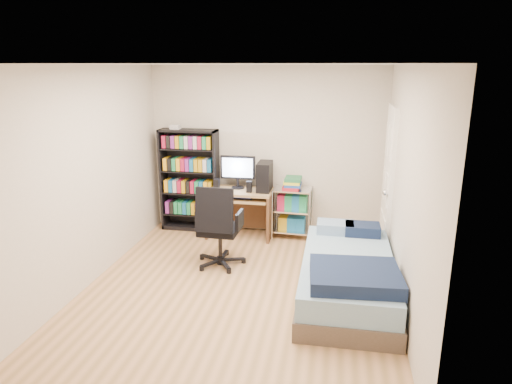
% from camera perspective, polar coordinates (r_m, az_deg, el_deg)
% --- Properties ---
extents(room, '(3.58, 4.08, 2.58)m').
position_cam_1_polar(room, '(4.94, -2.31, 1.03)').
color(room, tan).
rests_on(room, ground).
extents(media_shelf, '(0.88, 0.29, 1.63)m').
position_cam_1_polar(media_shelf, '(7.07, -8.29, 1.62)').
color(media_shelf, black).
rests_on(media_shelf, room).
extents(computer_desk, '(0.96, 0.55, 1.21)m').
position_cam_1_polar(computer_desk, '(6.76, -1.17, -0.22)').
color(computer_desk, tan).
rests_on(computer_desk, room).
extents(office_chair, '(0.66, 0.66, 1.08)m').
position_cam_1_polar(office_chair, '(5.84, -4.64, -6.05)').
color(office_chair, black).
rests_on(office_chair, room).
extents(wire_cart, '(0.59, 0.44, 0.92)m').
position_cam_1_polar(wire_cart, '(6.74, 4.60, -0.77)').
color(wire_cart, silver).
rests_on(wire_cart, room).
extents(bed, '(1.02, 2.03, 0.58)m').
position_cam_1_polar(bed, '(5.20, 11.40, -10.20)').
color(bed, brown).
rests_on(bed, room).
extents(door, '(0.12, 0.80, 2.00)m').
position_cam_1_polar(door, '(6.24, 16.16, 1.13)').
color(door, white).
rests_on(door, room).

